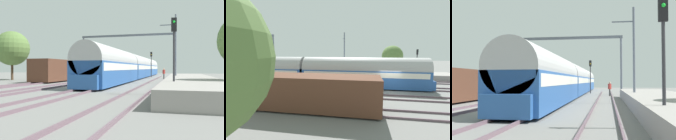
{
  "view_description": "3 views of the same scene",
  "coord_description": "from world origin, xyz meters",
  "views": [
    {
      "loc": [
        9.03,
        -21.44,
        1.77
      ],
      "look_at": [
        2.12,
        3.01,
        1.56
      ],
      "focal_mm": 37.57,
      "sensor_mm": 36.0,
      "label": 1
    },
    {
      "loc": [
        -17.93,
        3.13,
        4.91
      ],
      "look_at": [
        -0.12,
        6.21,
        2.54
      ],
      "focal_mm": 24.12,
      "sensor_mm": 36.0,
      "label": 2
    },
    {
      "loc": [
        6.6,
        -16.67,
        1.85
      ],
      "look_at": [
        1.06,
        17.98,
        3.24
      ],
      "focal_mm": 44.01,
      "sensor_mm": 36.0,
      "label": 3
    }
  ],
  "objects": [
    {
      "name": "railway_signal_near",
      "position": [
        8.77,
        -5.5,
        3.26
      ],
      "size": [
        0.36,
        0.3,
        5.08
      ],
      "color": "#2D2D33",
      "rests_on": "ground"
    },
    {
      "name": "track_far_east",
      "position": [
        6.36,
        0.0,
        0.08
      ],
      "size": [
        1.52,
        60.0,
        0.16
      ],
      "color": "#69515C",
      "rests_on": "ground"
    },
    {
      "name": "railway_signal_far",
      "position": [
        4.04,
        24.22,
        3.14
      ],
      "size": [
        0.36,
        0.3,
        4.9
      ],
      "color": "#2D2D33",
      "rests_on": "ground"
    },
    {
      "name": "catenary_gantry",
      "position": [
        0.0,
        20.09,
        5.94
      ],
      "size": [
        17.12,
        0.28,
        7.86
      ],
      "color": "slate",
      "rests_on": "ground"
    },
    {
      "name": "catenary_pole_east_mid",
      "position": [
        8.71,
        6.61,
        4.15
      ],
      "size": [
        1.9,
        0.2,
        8.0
      ],
      "color": "slate",
      "rests_on": "ground"
    },
    {
      "name": "tree_west_background",
      "position": [
        -14.82,
        8.11,
        4.7
      ],
      "size": [
        5.11,
        5.11,
        7.27
      ],
      "color": "#4C3826",
      "rests_on": "ground"
    },
    {
      "name": "freight_car",
      "position": [
        -6.36,
        8.29,
        1.47
      ],
      "size": [
        2.8,
        13.0,
        2.7
      ],
      "color": "#563323",
      "rests_on": "ground"
    },
    {
      "name": "ground",
      "position": [
        0.0,
        0.0,
        0.0
      ],
      "size": [
        120.0,
        120.0,
        0.0
      ],
      "primitive_type": "plane",
      "color": "slate"
    },
    {
      "name": "person_crossing",
      "position": [
        6.82,
        17.3,
        1.03
      ],
      "size": [
        0.42,
        0.47,
        1.73
      ],
      "rotation": [
        0.0,
        0.0,
        4.12
      ],
      "color": "#3A3A3A",
      "rests_on": "ground"
    },
    {
      "name": "track_west",
      "position": [
        -2.12,
        0.0,
        0.08
      ],
      "size": [
        1.51,
        60.0,
        0.16
      ],
      "color": "#69515C",
      "rests_on": "ground"
    },
    {
      "name": "passenger_train",
      "position": [
        2.12,
        19.53,
        1.97
      ],
      "size": [
        2.93,
        49.2,
        3.82
      ],
      "color": "#28569E",
      "rests_on": "ground"
    },
    {
      "name": "track_far_west",
      "position": [
        -6.36,
        0.0,
        0.08
      ],
      "size": [
        1.52,
        60.0,
        0.16
      ],
      "color": "#69515C",
      "rests_on": "ground"
    },
    {
      "name": "platform",
      "position": [
        10.18,
        2.0,
        0.45
      ],
      "size": [
        4.4,
        28.0,
        0.9
      ],
      "color": "gray",
      "rests_on": "ground"
    },
    {
      "name": "track_east",
      "position": [
        2.12,
        0.0,
        0.08
      ],
      "size": [
        1.51,
        60.0,
        0.16
      ],
      "color": "#69515C",
      "rests_on": "ground"
    }
  ]
}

